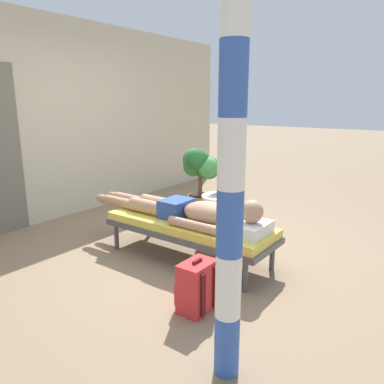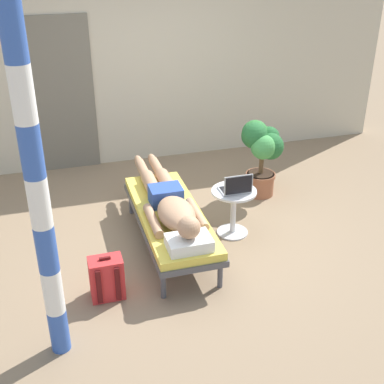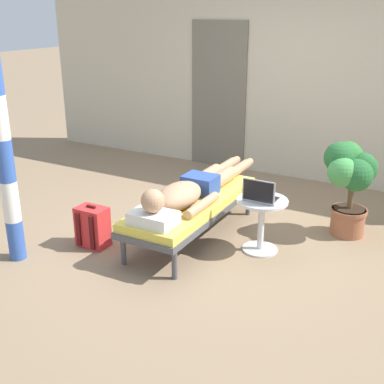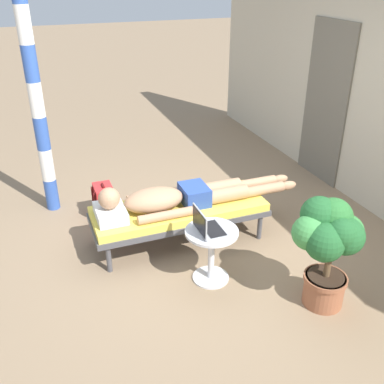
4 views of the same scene
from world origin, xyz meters
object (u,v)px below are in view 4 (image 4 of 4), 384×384
at_px(backpack, 105,202).
at_px(potted_plant, 330,240).
at_px(laptop, 207,226).
at_px(porch_post, 36,100).
at_px(side_table, 211,246).
at_px(person_reclining, 177,197).
at_px(lounge_chair, 179,212).

relative_size(backpack, potted_plant, 0.44).
distance_m(laptop, porch_post, 2.37).
relative_size(side_table, backpack, 1.23).
bearing_deg(person_reclining, lounge_chair, 90.00).
bearing_deg(lounge_chair, laptop, 0.30).
xyz_separation_m(backpack, porch_post, (-0.45, -0.55, 1.13)).
relative_size(lounge_chair, laptop, 5.83).
distance_m(person_reclining, backpack, 1.02).
relative_size(lounge_chair, side_table, 3.46).
bearing_deg(person_reclining, porch_post, -135.91).
bearing_deg(lounge_chair, backpack, -139.51).
distance_m(backpack, potted_plant, 2.59).
relative_size(lounge_chair, porch_post, 0.68).
bearing_deg(porch_post, laptop, 31.94).
bearing_deg(side_table, person_reclining, -173.52).
relative_size(person_reclining, side_table, 4.15).
bearing_deg(laptop, porch_post, -148.06).
bearing_deg(lounge_chair, potted_plant, 31.28).
distance_m(lounge_chair, side_table, 0.72).
relative_size(laptop, backpack, 0.73).
relative_size(lounge_chair, backpack, 4.26).
height_order(lounge_chair, side_table, side_table).
height_order(lounge_chair, backpack, backpack).
height_order(person_reclining, side_table, person_reclining).
bearing_deg(lounge_chair, porch_post, -135.28).
bearing_deg(potted_plant, laptop, -127.81).
bearing_deg(laptop, lounge_chair, -179.70).
bearing_deg(porch_post, side_table, 33.03).
xyz_separation_m(side_table, backpack, (-1.46, -0.70, -0.16)).
bearing_deg(backpack, side_table, 25.43).
distance_m(lounge_chair, person_reclining, 0.17).
xyz_separation_m(lounge_chair, laptop, (0.71, 0.00, 0.24)).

